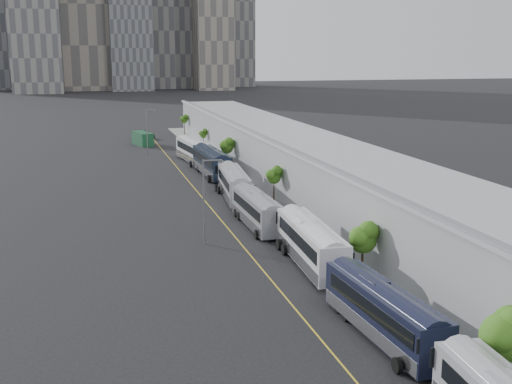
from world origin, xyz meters
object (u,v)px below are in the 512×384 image
object	(u,v)px
bus_3	(257,213)
shipping_container	(143,139)
bus_4	(234,186)
bus_5	(212,164)
street_lamp_far	(148,129)
bus_2	(311,247)
street_lamp_near	(206,195)
bus_6	(194,153)
bus_1	(383,316)
suv	(144,135)

from	to	relation	value
bus_3	shipping_container	xyz separation A→B (m)	(-6.12, 65.18, -0.20)
bus_4	shipping_container	size ratio (longest dim) A/B	1.98
bus_5	street_lamp_far	world-z (taller)	street_lamp_far
bus_2	street_lamp_far	size ratio (longest dim) A/B	1.63
bus_4	shipping_container	xyz separation A→B (m)	(-6.78, 51.54, -0.29)
street_lamp_far	bus_5	bearing A→B (deg)	-72.18
street_lamp_near	shipping_container	bearing A→B (deg)	89.86
bus_3	bus_6	bearing A→B (deg)	88.83
bus_1	street_lamp_near	distance (m)	24.73
bus_2	street_lamp_near	distance (m)	11.86
bus_5	bus_6	distance (m)	12.70
street_lamp_far	bus_2	bearing A→B (deg)	-83.53
shipping_container	suv	size ratio (longest dim) A/B	1.07
bus_2	bus_3	size ratio (longest dim) A/B	1.09
bus_3	suv	distance (m)	75.57
bus_6	street_lamp_near	bearing A→B (deg)	-104.04
bus_3	shipping_container	size ratio (longest dim) A/B	1.85
bus_2	bus_4	size ratio (longest dim) A/B	1.02
bus_5	bus_6	xyz separation A→B (m)	(-0.57, 12.69, -0.07)
bus_4	bus_6	bearing A→B (deg)	95.93
bus_1	bus_6	xyz separation A→B (m)	(-0.42, 70.54, 0.13)
bus_3	street_lamp_near	distance (m)	8.53
bus_3	street_lamp_near	size ratio (longest dim) A/B	1.50
bus_3	bus_5	world-z (taller)	bus_5
bus_6	bus_5	bearing A→B (deg)	-93.42
bus_4	suv	bearing A→B (deg)	100.59
bus_5	shipping_container	bearing A→B (deg)	99.04
bus_2	bus_3	xyz separation A→B (m)	(-1.19, 13.40, -0.13)
bus_2	bus_4	xyz separation A→B (m)	(-0.53, 27.05, -0.04)
bus_5	shipping_container	size ratio (longest dim) A/B	2.11
bus_2	bus_5	distance (m)	43.03
bus_1	street_lamp_near	world-z (taller)	street_lamp_near
bus_4	street_lamp_far	size ratio (longest dim) A/B	1.60
bus_3	street_lamp_far	size ratio (longest dim) A/B	1.49
suv	bus_4	bearing A→B (deg)	-108.45
street_lamp_near	bus_5	bearing A→B (deg)	78.14
bus_6	street_lamp_far	distance (m)	12.01
bus_2	street_lamp_far	bearing A→B (deg)	99.43
street_lamp_near	street_lamp_far	size ratio (longest dim) A/B	1.00
street_lamp_near	bus_6	bearing A→B (deg)	81.95
street_lamp_near	suv	world-z (taller)	street_lamp_near
street_lamp_near	shipping_container	size ratio (longest dim) A/B	1.24
bus_1	street_lamp_near	size ratio (longest dim) A/B	1.51
bus_1	bus_3	xyz separation A→B (m)	(-0.78, 28.22, -0.01)
bus_2	bus_5	world-z (taller)	bus_5
bus_3	bus_1	bearing A→B (deg)	-89.08
bus_3	street_lamp_far	distance (m)	52.33
shipping_container	bus_6	bearing A→B (deg)	-88.04
bus_4	bus_5	distance (m)	15.99
bus_5	street_lamp_far	size ratio (longest dim) A/B	1.70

